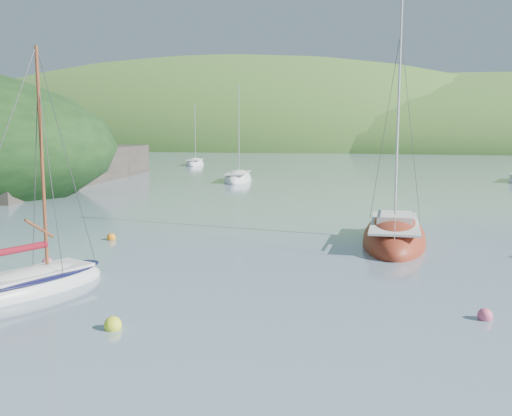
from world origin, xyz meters
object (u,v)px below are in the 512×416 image
(distant_sloop_a, at_px, (238,179))
(distant_sloop_c, at_px, (195,164))
(sloop_red, at_px, (394,238))
(daysailer_white, at_px, (31,285))

(distant_sloop_a, xyz_separation_m, distant_sloop_c, (-15.27, 24.35, -0.01))
(sloop_red, bearing_deg, distant_sloop_c, 118.61)
(daysailer_white, height_order, sloop_red, sloop_red)
(daysailer_white, xyz_separation_m, distant_sloop_c, (-21.74, 66.10, -0.03))
(daysailer_white, relative_size, distant_sloop_c, 0.86)
(sloop_red, height_order, distant_sloop_c, sloop_red)
(sloop_red, bearing_deg, distant_sloop_a, 118.32)
(daysailer_white, bearing_deg, sloop_red, 64.47)
(daysailer_white, distance_m, distant_sloop_c, 69.58)
(sloop_red, xyz_separation_m, distant_sloop_a, (-18.05, 29.52, -0.05))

